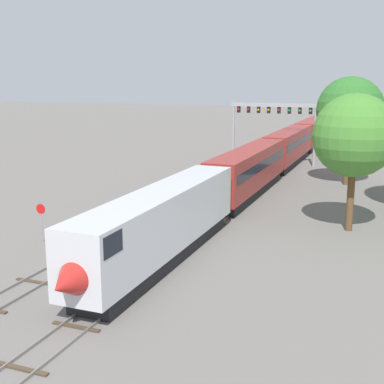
# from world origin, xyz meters

# --- Properties ---
(ground_plane) EXTENTS (400.00, 400.00, 0.00)m
(ground_plane) POSITION_xyz_m (0.00, 0.00, 0.00)
(ground_plane) COLOR slate
(track_main) EXTENTS (2.60, 200.00, 0.16)m
(track_main) POSITION_xyz_m (2.00, 60.00, 0.07)
(track_main) COLOR slate
(track_main) RESTS_ON ground
(track_near) EXTENTS (2.60, 160.00, 0.16)m
(track_near) POSITION_xyz_m (-3.50, 40.00, 0.07)
(track_near) COLOR slate
(track_near) RESTS_ON ground
(passenger_train) EXTENTS (3.04, 106.86, 4.80)m
(passenger_train) POSITION_xyz_m (2.00, 47.13, 2.61)
(passenger_train) COLOR silver
(passenger_train) RESTS_ON ground
(signal_gantry) EXTENTS (12.10, 0.49, 8.84)m
(signal_gantry) POSITION_xyz_m (-0.25, 46.30, 6.55)
(signal_gantry) COLOR #999BA0
(signal_gantry) RESTS_ON ground
(stop_sign) EXTENTS (0.76, 0.08, 2.88)m
(stop_sign) POSITION_xyz_m (-8.00, 4.72, 1.87)
(stop_sign) COLOR gray
(stop_sign) RESTS_ON ground
(trackside_tree_left) EXTENTS (6.43, 6.43, 10.76)m
(trackside_tree_left) POSITION_xyz_m (12.77, 16.01, 7.52)
(trackside_tree_left) COLOR brown
(trackside_tree_left) RESTS_ON ground
(trackside_tree_mid) EXTENTS (7.43, 7.43, 12.08)m
(trackside_tree_mid) POSITION_xyz_m (10.80, 34.97, 8.34)
(trackside_tree_mid) COLOR brown
(trackside_tree_mid) RESTS_ON ground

